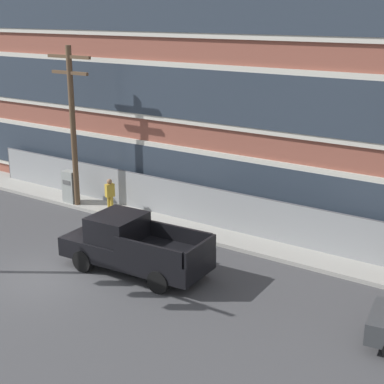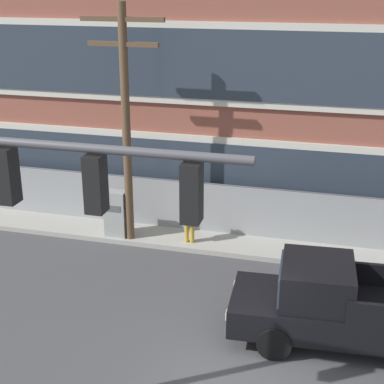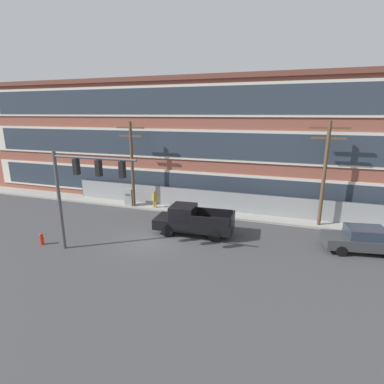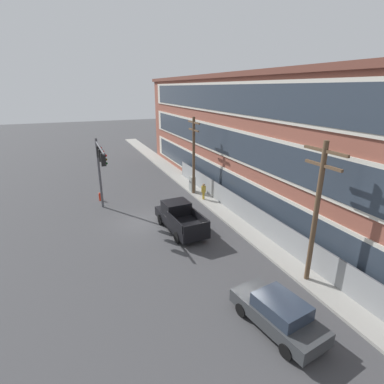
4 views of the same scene
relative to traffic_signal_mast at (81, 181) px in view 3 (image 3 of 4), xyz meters
name	(u,v)px [view 3 (image 3 of 4)]	position (x,y,z in m)	size (l,w,h in m)	color
ground_plane	(151,242)	(2.95, 2.61, -4.47)	(160.00, 160.00, 0.00)	#424244
sidewalk_building_side	(186,209)	(2.95, 9.51, -4.39)	(80.00, 2.08, 0.16)	#9E9B93
brick_mill_building	(222,140)	(4.60, 15.69, 1.16)	(51.81, 10.88, 11.24)	brown
chain_link_fence	(215,201)	(5.42, 9.96, -3.52)	(27.11, 0.06, 1.86)	gray
traffic_signal_mast	(81,181)	(0.00, 0.00, 0.00)	(5.48, 0.43, 6.12)	#4C4C51
pickup_truck_black	(192,221)	(5.12, 4.78, -3.51)	(5.64, 2.40, 2.02)	black
sedan_dark_grey	(363,239)	(15.85, 5.41, -3.67)	(4.58, 2.48, 1.56)	#383A3D
utility_pole_near_corner	(132,161)	(-1.69, 8.74, -0.24)	(2.57, 0.26, 7.54)	brown
utility_pole_midblock	(325,169)	(13.66, 9.06, -0.12)	(2.68, 0.26, 7.73)	brown
electrical_cabinet	(129,198)	(-2.18, 8.80, -3.61)	(0.70, 0.46, 1.71)	#939993
pedestrian_near_cabinet	(155,199)	(0.26, 8.92, -3.49)	(0.37, 0.46, 1.69)	#B7932D
fire_hydrant	(42,239)	(-3.49, -0.04, -4.09)	(0.24, 0.24, 0.78)	red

